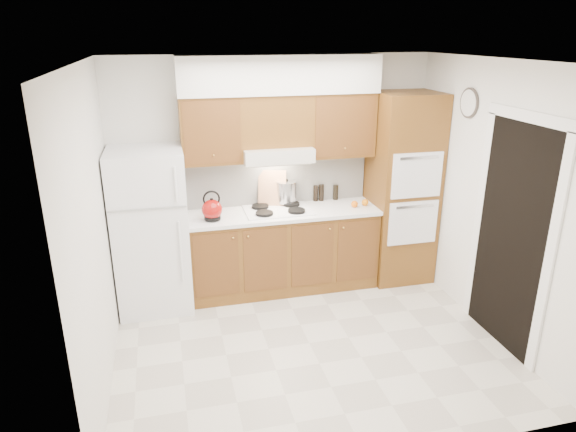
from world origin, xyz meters
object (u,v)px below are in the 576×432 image
at_px(fridge, 151,231).
at_px(oven_cabinet, 402,189).
at_px(stock_pot, 286,192).
at_px(kettle, 212,210).

distance_m(fridge, oven_cabinet, 2.86).
bearing_deg(fridge, stock_pot, 9.85).
xyz_separation_m(fridge, stock_pot, (1.52, 0.26, 0.23)).
bearing_deg(fridge, oven_cabinet, 0.70).
xyz_separation_m(oven_cabinet, kettle, (-2.21, -0.09, -0.04)).
distance_m(oven_cabinet, stock_pot, 1.34).
bearing_deg(kettle, oven_cabinet, -14.38).
relative_size(fridge, oven_cabinet, 0.78).
distance_m(oven_cabinet, kettle, 2.21).
xyz_separation_m(fridge, kettle, (0.64, -0.06, 0.20)).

